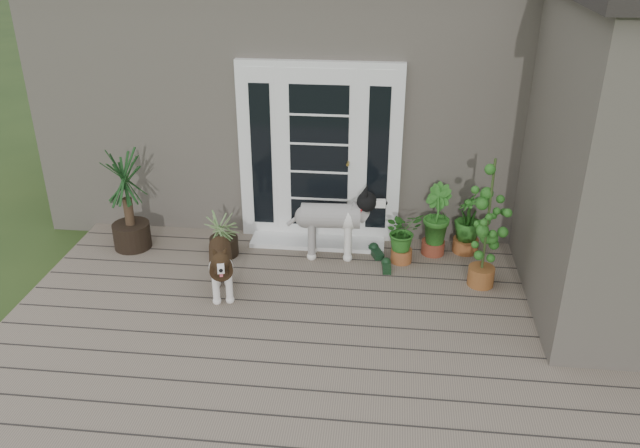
# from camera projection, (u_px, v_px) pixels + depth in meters

# --- Properties ---
(deck) EXTENTS (6.20, 4.60, 0.12)m
(deck) POSITION_uv_depth(u_px,v_px,m) (315.00, 349.00, 6.04)
(deck) COLOR #6B5B4C
(deck) RESTS_ON ground
(house_main) EXTENTS (7.40, 4.00, 3.10)m
(house_main) POSITION_uv_depth(u_px,v_px,m) (349.00, 82.00, 9.19)
(house_main) COLOR #665E54
(house_main) RESTS_ON ground
(house_wing) EXTENTS (1.60, 2.40, 3.10)m
(house_wing) POSITION_uv_depth(u_px,v_px,m) (633.00, 170.00, 6.08)
(house_wing) COLOR #665E54
(house_wing) RESTS_ON ground
(door_unit) EXTENTS (1.90, 0.14, 2.15)m
(door_unit) POSITION_uv_depth(u_px,v_px,m) (320.00, 154.00, 7.53)
(door_unit) COLOR white
(door_unit) RESTS_ON deck
(door_step) EXTENTS (1.60, 0.40, 0.05)m
(door_step) POSITION_uv_depth(u_px,v_px,m) (318.00, 242.00, 7.81)
(door_step) COLOR white
(door_step) RESTS_ON deck
(brindle_dog) EXTENTS (0.51, 0.81, 0.62)m
(brindle_dog) POSITION_uv_depth(u_px,v_px,m) (221.00, 268.00, 6.65)
(brindle_dog) COLOR #382514
(brindle_dog) RESTS_ON deck
(white_dog) EXTENTS (0.93, 0.43, 0.76)m
(white_dog) POSITION_uv_depth(u_px,v_px,m) (331.00, 227.00, 7.37)
(white_dog) COLOR silver
(white_dog) RESTS_ON deck
(spider_plant) EXTENTS (0.59, 0.59, 0.59)m
(spider_plant) POSITION_uv_depth(u_px,v_px,m) (223.00, 232.00, 7.45)
(spider_plant) COLOR #97B26E
(spider_plant) RESTS_ON deck
(yucca) EXTENTS (1.08, 1.08, 1.20)m
(yucca) POSITION_uv_depth(u_px,v_px,m) (127.00, 201.00, 7.48)
(yucca) COLOR black
(yucca) RESTS_ON deck
(herb_a) EXTENTS (0.58, 0.58, 0.54)m
(herb_a) POSITION_uv_depth(u_px,v_px,m) (402.00, 240.00, 7.30)
(herb_a) COLOR #225919
(herb_a) RESTS_ON deck
(herb_b) EXTENTS (0.52, 0.52, 0.63)m
(herb_b) POSITION_uv_depth(u_px,v_px,m) (434.00, 229.00, 7.46)
(herb_b) COLOR #1A4F16
(herb_b) RESTS_ON deck
(herb_c) EXTENTS (0.38, 0.38, 0.58)m
(herb_c) POSITION_uv_depth(u_px,v_px,m) (467.00, 229.00, 7.52)
(herb_c) COLOR #164E1A
(herb_c) RESTS_ON deck
(sapling) EXTENTS (0.56, 0.56, 1.49)m
(sapling) POSITION_uv_depth(u_px,v_px,m) (488.00, 222.00, 6.64)
(sapling) COLOR #1F5217
(sapling) RESTS_ON deck
(clog_left) EXTENTS (0.25, 0.34, 0.09)m
(clog_left) POSITION_uv_depth(u_px,v_px,m) (376.00, 252.00, 7.53)
(clog_left) COLOR black
(clog_left) RESTS_ON deck
(clog_right) EXTENTS (0.15, 0.29, 0.08)m
(clog_right) POSITION_uv_depth(u_px,v_px,m) (387.00, 266.00, 7.23)
(clog_right) COLOR black
(clog_right) RESTS_ON deck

